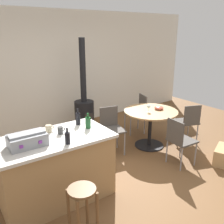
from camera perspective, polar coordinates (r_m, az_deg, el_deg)
name	(u,v)px	position (r m, az deg, el deg)	size (l,w,h in m)	color
ground_plane	(130,174)	(4.18, 4.15, -14.05)	(8.80, 8.80, 0.00)	brown
back_wall	(57,70)	(5.97, -12.52, 9.37)	(8.00, 0.10, 2.70)	silver
kitchen_island	(56,168)	(3.50, -12.87, -12.60)	(1.51, 0.82, 0.92)	#A37A4C
wooden_stool	(82,204)	(2.85, -6.86, -20.29)	(0.31, 0.31, 0.65)	brown
dining_table	(150,119)	(4.92, 8.87, -1.61)	(1.05, 1.05, 0.75)	black
folding_chair_near	(188,120)	(5.25, 17.26, -1.88)	(0.51, 0.51, 0.85)	#47423D
folding_chair_far	(138,111)	(5.60, 5.96, 0.31)	(0.50, 0.50, 0.87)	#47423D
folding_chair_left	(111,126)	(4.65, -0.19, -3.36)	(0.47, 0.47, 0.87)	#47423D
folding_chair_right	(179,139)	(4.34, 15.33, -5.99)	(0.42, 0.42, 0.85)	#47423D
wood_stove	(84,110)	(5.63, -6.43, 0.49)	(0.44, 0.45, 2.11)	black
toolbox	(27,140)	(3.11, -19.01, -6.07)	(0.44, 0.28, 0.17)	gray
bottle_0	(67,138)	(3.04, -10.26, -5.87)	(0.06, 0.06, 0.21)	black
bottle_1	(88,122)	(3.48, -5.57, -2.41)	(0.08, 0.08, 0.22)	#194C23
bottle_2	(78,118)	(3.63, -7.87, -1.47)	(0.07, 0.07, 0.24)	black
cup_0	(60,130)	(3.36, -11.84, -4.16)	(0.11, 0.07, 0.10)	#383838
cup_1	(49,129)	(3.46, -14.43, -3.73)	(0.12, 0.08, 0.10)	tan
wine_glass	(149,107)	(4.74, 8.50, 1.24)	(0.07, 0.07, 0.14)	silver
serving_bowl	(159,108)	(4.95, 10.81, 0.99)	(0.18, 0.18, 0.07)	#DB6651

